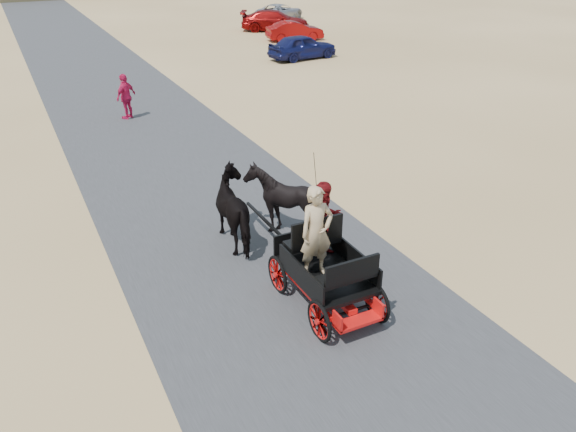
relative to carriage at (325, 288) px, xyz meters
name	(u,v)px	position (x,y,z in m)	size (l,w,h in m)	color
ground	(331,341)	(-0.47, -1.04, -0.36)	(140.00, 140.00, 0.00)	tan
road	(331,341)	(-0.47, -1.04, -0.35)	(6.00, 140.00, 0.01)	#38383A
carriage	(325,288)	(0.00, 0.00, 0.00)	(1.30, 2.40, 0.72)	black
horse_left	(239,210)	(-0.55, 3.00, 0.49)	(0.91, 2.01, 1.70)	black
horse_right	(282,200)	(0.55, 3.00, 0.49)	(1.37, 1.54, 1.70)	black
driver_man	(316,232)	(-0.20, 0.05, 1.26)	(0.66, 0.43, 1.80)	tan
passenger_woman	(325,220)	(0.30, 0.60, 1.15)	(0.77, 0.60, 1.58)	#660C0F
pedestrian	(126,96)	(-0.70, 13.94, 0.50)	(1.01, 0.42, 1.73)	#C61649
car_a	(302,47)	(10.63, 20.78, 0.31)	(1.59, 3.96, 1.35)	navy
car_b	(295,31)	(12.95, 26.18, 0.25)	(1.29, 3.70, 1.22)	maroon
car_c	(275,21)	(13.50, 30.28, 0.35)	(1.98, 4.86, 1.41)	maroon
car_d	(280,12)	(16.15, 34.97, 0.27)	(2.08, 4.51, 1.25)	#B2B2B7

